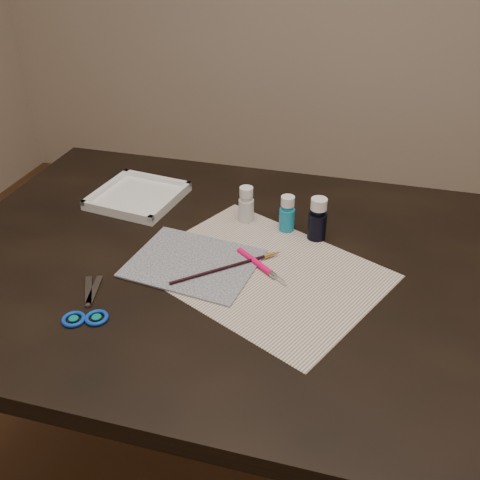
% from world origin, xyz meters
% --- Properties ---
extents(ground, '(3.50, 3.50, 0.02)m').
position_xyz_m(ground, '(0.00, 0.00, -0.01)').
color(ground, '#422614').
rests_on(ground, ground).
extents(table, '(1.30, 0.90, 0.75)m').
position_xyz_m(table, '(0.00, 0.00, 0.38)').
color(table, black).
rests_on(table, ground).
extents(paper, '(0.56, 0.51, 0.00)m').
position_xyz_m(paper, '(0.06, -0.03, 0.75)').
color(paper, silver).
rests_on(paper, table).
extents(canvas, '(0.28, 0.23, 0.00)m').
position_xyz_m(canvas, '(-0.09, -0.04, 0.75)').
color(canvas, black).
rests_on(canvas, paper).
extents(paint_bottle_white, '(0.04, 0.04, 0.09)m').
position_xyz_m(paint_bottle_white, '(-0.03, 0.16, 0.79)').
color(paint_bottle_white, silver).
rests_on(paint_bottle_white, table).
extents(paint_bottle_cyan, '(0.04, 0.04, 0.09)m').
position_xyz_m(paint_bottle_cyan, '(0.07, 0.14, 0.79)').
color(paint_bottle_cyan, teal).
rests_on(paint_bottle_cyan, table).
extents(paint_bottle_navy, '(0.05, 0.05, 0.10)m').
position_xyz_m(paint_bottle_navy, '(0.14, 0.13, 0.80)').
color(paint_bottle_navy, black).
rests_on(paint_bottle_navy, table).
extents(paintbrush, '(0.19, 0.17, 0.01)m').
position_xyz_m(paintbrush, '(-0.01, -0.04, 0.76)').
color(paintbrush, black).
rests_on(paintbrush, canvas).
extents(craft_knife, '(0.13, 0.11, 0.01)m').
position_xyz_m(craft_knife, '(0.05, -0.02, 0.76)').
color(craft_knife, '#FF095D').
rests_on(craft_knife, paper).
extents(scissors, '(0.15, 0.19, 0.01)m').
position_xyz_m(scissors, '(-0.24, -0.21, 0.75)').
color(scissors, silver).
rests_on(scissors, table).
extents(palette_tray, '(0.23, 0.23, 0.02)m').
position_xyz_m(palette_tray, '(-0.32, 0.19, 0.76)').
color(palette_tray, white).
rests_on(palette_tray, table).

